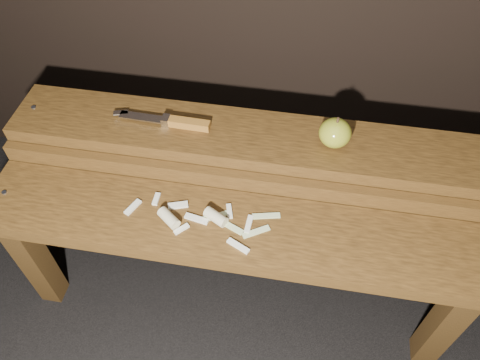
% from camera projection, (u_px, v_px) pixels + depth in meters
% --- Properties ---
extents(ground, '(60.00, 60.00, 0.00)m').
position_uv_depth(ground, '(237.00, 289.00, 1.42)').
color(ground, black).
extents(bench_front_tier, '(1.20, 0.20, 0.42)m').
position_uv_depth(bench_front_tier, '(232.00, 244.00, 1.11)').
color(bench_front_tier, '#36220D').
rests_on(bench_front_tier, ground).
extents(bench_rear_tier, '(1.20, 0.21, 0.50)m').
position_uv_depth(bench_rear_tier, '(247.00, 158.00, 1.21)').
color(bench_rear_tier, '#36220D').
rests_on(bench_rear_tier, ground).
extents(apple, '(0.08, 0.08, 0.08)m').
position_uv_depth(apple, '(335.00, 133.00, 1.10)').
color(apple, olive).
rests_on(apple, bench_rear_tier).
extents(knife, '(0.25, 0.04, 0.02)m').
position_uv_depth(knife, '(177.00, 122.00, 1.16)').
color(knife, '#905A1F').
rests_on(knife, bench_rear_tier).
extents(apple_scraps, '(0.36, 0.13, 0.03)m').
position_uv_depth(apple_scraps, '(199.00, 218.00, 1.07)').
color(apple_scraps, beige).
rests_on(apple_scraps, bench_front_tier).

